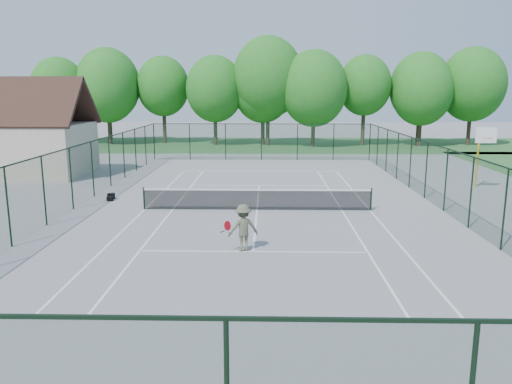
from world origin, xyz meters
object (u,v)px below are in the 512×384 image
(tennis_net, at_px, (257,198))
(basketball_goal, at_px, (482,145))
(tennis_player, at_px, (243,228))
(sports_bag_a, at_px, (111,196))

(tennis_net, bearing_deg, basketball_goal, 23.50)
(tennis_net, distance_m, basketball_goal, 14.30)
(tennis_player, bearing_deg, basketball_goal, 41.78)
(tennis_net, height_order, basketball_goal, basketball_goal)
(tennis_net, height_order, sports_bag_a, tennis_net)
(sports_bag_a, bearing_deg, basketball_goal, -7.94)
(tennis_player, bearing_deg, tennis_net, 86.67)
(tennis_net, xyz_separation_m, tennis_player, (-0.37, -6.28, 0.28))
(tennis_net, xyz_separation_m, basketball_goal, (12.99, 5.65, 1.99))
(basketball_goal, relative_size, sports_bag_a, 8.99)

